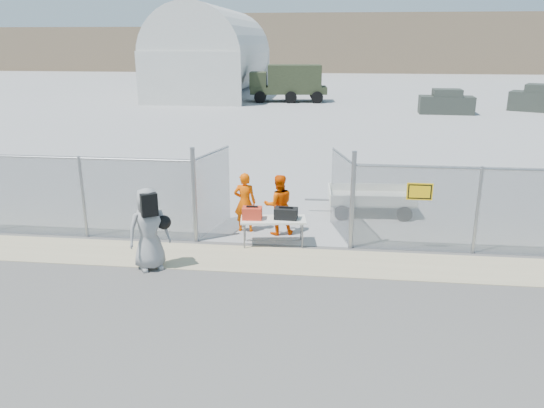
# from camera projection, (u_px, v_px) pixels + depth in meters

# --- Properties ---
(ground) EXTENTS (160.00, 160.00, 0.00)m
(ground) POSITION_uv_depth(u_px,v_px,m) (262.00, 278.00, 11.78)
(ground) COLOR #464343
(tarmac_inside) EXTENTS (160.00, 80.00, 0.01)m
(tarmac_inside) POSITION_uv_depth(u_px,v_px,m) (320.00, 94.00, 51.61)
(tarmac_inside) COLOR #999999
(tarmac_inside) RESTS_ON ground
(dirt_strip) EXTENTS (44.00, 1.60, 0.01)m
(dirt_strip) POSITION_uv_depth(u_px,v_px,m) (267.00, 260.00, 12.73)
(dirt_strip) COLOR tan
(dirt_strip) RESTS_ON ground
(distant_hills) EXTENTS (140.00, 6.00, 9.00)m
(distant_hills) POSITION_uv_depth(u_px,v_px,m) (359.00, 43.00, 83.87)
(distant_hills) COLOR #7F684F
(distant_hills) RESTS_ON ground
(chain_link_fence) EXTENTS (40.00, 0.20, 2.20)m
(chain_link_fence) POSITION_uv_depth(u_px,v_px,m) (272.00, 204.00, 13.35)
(chain_link_fence) COLOR gray
(chain_link_fence) RESTS_ON ground
(quonset_hangar) EXTENTS (9.00, 18.00, 8.00)m
(quonset_hangar) POSITION_uv_depth(u_px,v_px,m) (213.00, 51.00, 49.63)
(quonset_hangar) COLOR silver
(quonset_hangar) RESTS_ON ground
(folding_table) EXTENTS (1.73, 0.90, 0.70)m
(folding_table) POSITION_uv_depth(u_px,v_px,m) (273.00, 232.00, 13.58)
(folding_table) COLOR white
(folding_table) RESTS_ON ground
(orange_bag) EXTENTS (0.51, 0.35, 0.31)m
(orange_bag) POSITION_uv_depth(u_px,v_px,m) (252.00, 213.00, 13.43)
(orange_bag) COLOR red
(orange_bag) RESTS_ON folding_table
(black_duffel) EXTENTS (0.60, 0.37, 0.28)m
(black_duffel) POSITION_uv_depth(u_px,v_px,m) (286.00, 213.00, 13.45)
(black_duffel) COLOR black
(black_duffel) RESTS_ON folding_table
(security_worker_left) EXTENTS (0.61, 0.40, 1.66)m
(security_worker_left) POSITION_uv_depth(u_px,v_px,m) (245.00, 202.00, 14.40)
(security_worker_left) COLOR #FF5700
(security_worker_left) RESTS_ON ground
(security_worker_right) EXTENTS (0.95, 0.82, 1.66)m
(security_worker_right) POSITION_uv_depth(u_px,v_px,m) (279.00, 205.00, 14.20)
(security_worker_right) COLOR #FF5700
(security_worker_right) RESTS_ON ground
(visitor) EXTENTS (1.12, 1.02, 1.92)m
(visitor) POSITION_uv_depth(u_px,v_px,m) (149.00, 229.00, 12.00)
(visitor) COLOR gray
(visitor) RESTS_ON ground
(utility_trailer) EXTENTS (3.39, 1.88, 0.80)m
(utility_trailer) POSITION_uv_depth(u_px,v_px,m) (371.00, 201.00, 16.04)
(utility_trailer) COLOR white
(utility_trailer) RESTS_ON ground
(military_truck) EXTENTS (6.59, 2.98, 3.05)m
(military_truck) POSITION_uv_depth(u_px,v_px,m) (289.00, 83.00, 44.61)
(military_truck) COLOR #2E3620
(military_truck) RESTS_ON ground
(parked_vehicle_near) EXTENTS (3.80, 1.87, 1.69)m
(parked_vehicle_near) POSITION_uv_depth(u_px,v_px,m) (446.00, 102.00, 37.49)
(parked_vehicle_near) COLOR #323831
(parked_vehicle_near) RESTS_ON ground
(parked_vehicle_mid) EXTENTS (4.64, 3.64, 1.91)m
(parked_vehicle_mid) POSITION_uv_depth(u_px,v_px,m) (541.00, 98.00, 38.63)
(parked_vehicle_mid) COLOR #323831
(parked_vehicle_mid) RESTS_ON ground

